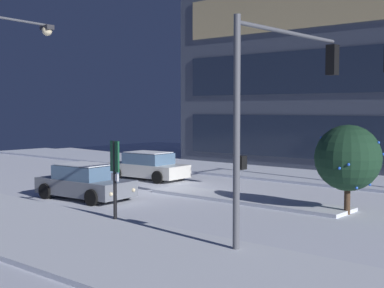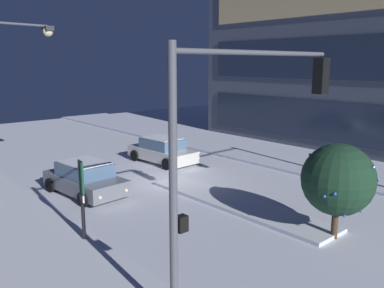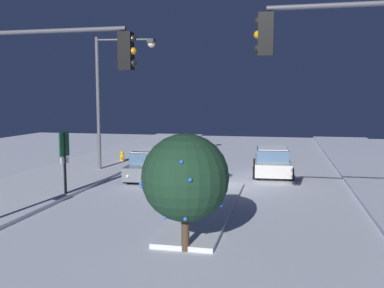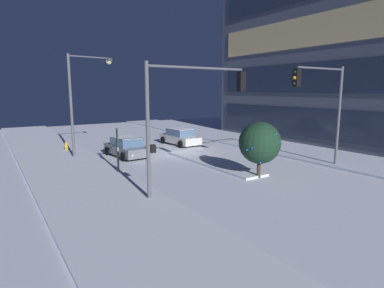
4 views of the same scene
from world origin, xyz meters
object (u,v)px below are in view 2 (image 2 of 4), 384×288
object	(u,v)px
car_far	(162,151)
decorated_tree_median	(338,180)
street_lamp_arched	(4,84)
parking_info_sign	(82,191)
traffic_light_corner_near_right	(246,125)
car_near	(85,179)

from	to	relation	value
car_far	decorated_tree_median	bearing A→B (deg)	167.19
street_lamp_arched	parking_info_sign	size ratio (longest dim) A/B	2.74
car_far	traffic_light_corner_near_right	size ratio (longest dim) A/B	0.74
street_lamp_arched	decorated_tree_median	bearing A→B (deg)	-66.67
car_near	decorated_tree_median	world-z (taller)	decorated_tree_median
car_near	traffic_light_corner_near_right	size ratio (longest dim) A/B	0.72
traffic_light_corner_near_right	parking_info_sign	distance (m)	6.16
street_lamp_arched	decorated_tree_median	distance (m)	13.52
traffic_light_corner_near_right	street_lamp_arched	world-z (taller)	street_lamp_arched
car_near	decorated_tree_median	xyz separation A→B (m)	(9.80, 4.13, 1.33)
car_near	decorated_tree_median	size ratio (longest dim) A/B	1.38
decorated_tree_median	traffic_light_corner_near_right	bearing A→B (deg)	-88.65
car_far	traffic_light_corner_near_right	bearing A→B (deg)	147.78
street_lamp_arched	decorated_tree_median	world-z (taller)	street_lamp_arched
car_far	street_lamp_arched	size ratio (longest dim) A/B	0.61
parking_info_sign	car_near	bearing A→B (deg)	76.46
parking_info_sign	decorated_tree_median	bearing A→B (deg)	-25.06
traffic_light_corner_near_right	parking_info_sign	xyz separation A→B (m)	(-5.32, -1.74, -2.59)
car_far	street_lamp_arched	xyz separation A→B (m)	(0.87, -8.75, 4.24)
parking_info_sign	street_lamp_arched	bearing A→B (deg)	106.01
car_far	parking_info_sign	xyz separation A→B (m)	(7.02, -8.50, 1.05)
street_lamp_arched	decorated_tree_median	size ratio (longest dim) A/B	2.32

